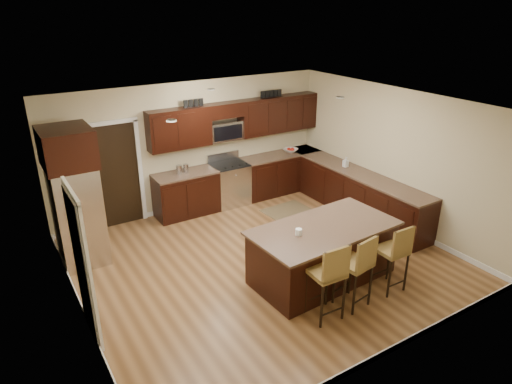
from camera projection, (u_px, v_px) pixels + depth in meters
floor at (264, 261)px, 7.92m from camera, size 6.00×6.00×0.00m
ceiling at (265, 106)px, 6.87m from camera, size 6.00×6.00×0.00m
wall_back at (193, 146)px, 9.55m from camera, size 6.00×0.00×6.00m
wall_left at (71, 236)px, 5.94m from camera, size 0.00×5.50×5.50m
wall_right at (394, 158)px, 8.85m from camera, size 0.00×5.50×5.50m
base_cabinets at (302, 188)px, 9.79m from camera, size 4.02×3.96×0.92m
upper_cabinets at (240, 119)px, 9.73m from camera, size 4.00×0.33×0.80m
range at (229, 183)px, 9.98m from camera, size 0.76×0.64×1.11m
microwave at (225, 131)px, 9.66m from camera, size 0.76×0.31×0.40m
doorway at (117, 176)px, 8.86m from camera, size 0.85×0.03×2.06m
pantry_door at (81, 267)px, 5.84m from camera, size 0.03×0.80×2.04m
letter_decor at (234, 98)px, 9.49m from camera, size 2.20×0.03×0.15m
island at (323, 254)px, 7.29m from camera, size 2.39×1.33×0.92m
stool_left at (329, 274)px, 6.21m from camera, size 0.46×0.46×1.19m
stool_mid at (358, 264)px, 6.48m from camera, size 0.49×0.49×1.16m
stool_right at (395, 251)px, 6.86m from camera, size 0.42×0.42×1.12m
refrigerator at (75, 196)px, 7.50m from camera, size 0.79×0.92×2.35m
floor_mat at (286, 210)px, 9.81m from camera, size 1.02×0.71×0.01m
fruit_bowl at (291, 150)px, 10.59m from camera, size 0.41×0.41×0.08m
soap_bottle at (346, 162)px, 9.62m from camera, size 0.10×0.10×0.21m
canister_tall at (179, 170)px, 9.21m from camera, size 0.12×0.12×0.19m
canister_short at (186, 169)px, 9.29m from camera, size 0.11×0.11×0.18m
island_jar at (299, 232)px, 6.84m from camera, size 0.10×0.10×0.10m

